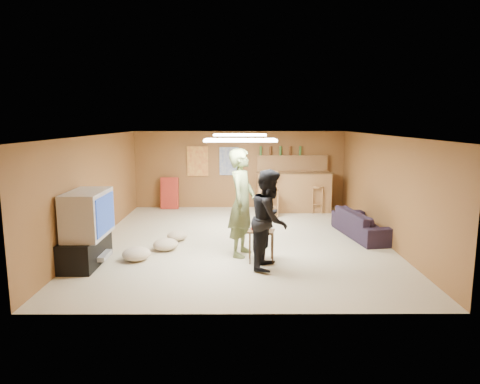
{
  "coord_description": "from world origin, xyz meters",
  "views": [
    {
      "loc": [
        -0.03,
        -8.74,
        2.49
      ],
      "look_at": [
        0.0,
        0.2,
        1.0
      ],
      "focal_mm": 32.0,
      "sensor_mm": 36.0,
      "label": 1
    }
  ],
  "objects_px": {
    "tv_body": "(87,214)",
    "bar_counter": "(294,192)",
    "tray_table": "(261,246)",
    "person_olive": "(242,203)",
    "person_black": "(270,219)",
    "sofa": "(364,224)"
  },
  "relations": [
    {
      "from": "bar_counter",
      "to": "sofa",
      "type": "xyz_separation_m",
      "value": [
        1.2,
        -2.65,
        -0.27
      ]
    },
    {
      "from": "tv_body",
      "to": "person_black",
      "type": "xyz_separation_m",
      "value": [
        3.15,
        -0.19,
        -0.05
      ]
    },
    {
      "from": "person_black",
      "to": "tv_body",
      "type": "bearing_deg",
      "value": 101.63
    },
    {
      "from": "person_olive",
      "to": "person_black",
      "type": "height_order",
      "value": "person_olive"
    },
    {
      "from": "tray_table",
      "to": "person_black",
      "type": "bearing_deg",
      "value": -67.45
    },
    {
      "from": "sofa",
      "to": "person_olive",
      "type": "bearing_deg",
      "value": 107.08
    },
    {
      "from": "tv_body",
      "to": "person_olive",
      "type": "distance_m",
      "value": 2.73
    },
    {
      "from": "tv_body",
      "to": "person_olive",
      "type": "bearing_deg",
      "value": 10.69
    },
    {
      "from": "person_olive",
      "to": "sofa",
      "type": "height_order",
      "value": "person_olive"
    },
    {
      "from": "tv_body",
      "to": "bar_counter",
      "type": "bearing_deg",
      "value": 47.0
    },
    {
      "from": "tv_body",
      "to": "bar_counter",
      "type": "distance_m",
      "value": 6.09
    },
    {
      "from": "tv_body",
      "to": "person_black",
      "type": "relative_size",
      "value": 0.65
    },
    {
      "from": "tv_body",
      "to": "bar_counter",
      "type": "relative_size",
      "value": 0.55
    },
    {
      "from": "tv_body",
      "to": "sofa",
      "type": "bearing_deg",
      "value": 18.64
    },
    {
      "from": "bar_counter",
      "to": "tray_table",
      "type": "bearing_deg",
      "value": -104.63
    },
    {
      "from": "bar_counter",
      "to": "tv_body",
      "type": "bearing_deg",
      "value": -133.0
    },
    {
      "from": "sofa",
      "to": "tray_table",
      "type": "xyz_separation_m",
      "value": [
        -2.33,
        -1.69,
        0.01
      ]
    },
    {
      "from": "sofa",
      "to": "person_black",
      "type": "bearing_deg",
      "value": 123.29
    },
    {
      "from": "person_olive",
      "to": "tray_table",
      "type": "bearing_deg",
      "value": -120.47
    },
    {
      "from": "sofa",
      "to": "tray_table",
      "type": "height_order",
      "value": "tray_table"
    },
    {
      "from": "tv_body",
      "to": "person_black",
      "type": "bearing_deg",
      "value": -3.44
    },
    {
      "from": "person_black",
      "to": "person_olive",
      "type": "bearing_deg",
      "value": 48.89
    }
  ]
}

